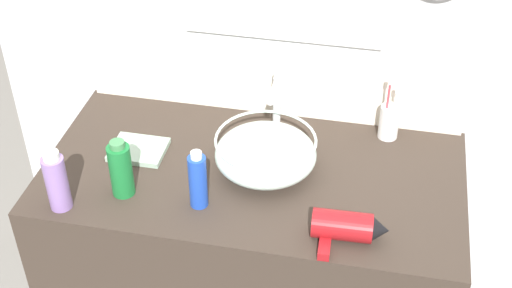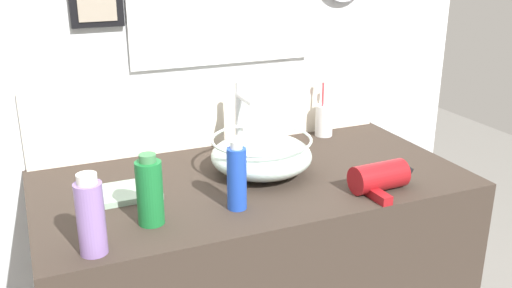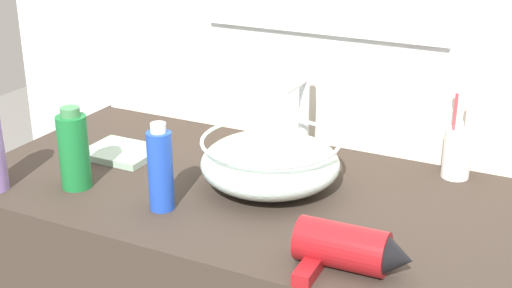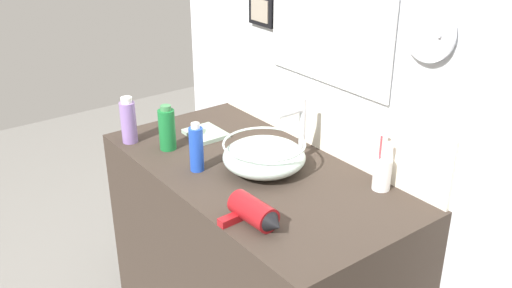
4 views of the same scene
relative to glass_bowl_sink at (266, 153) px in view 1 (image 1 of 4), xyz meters
The scene contains 10 objects.
vanity_counter 0.47m from the glass_bowl_sink, 153.99° to the right, with size 1.21×0.62×0.83m, color #382D26.
back_panel 0.43m from the glass_bowl_sink, 96.13° to the left, with size 1.84×0.10×2.34m.
glass_bowl_sink is the anchor object (origin of this frame).
faucet 0.18m from the glass_bowl_sink, 90.00° to the left, with size 0.02×0.13×0.23m.
hair_drier 0.35m from the glass_bowl_sink, 41.99° to the right, with size 0.20×0.14×0.08m.
toothbrush_cup 0.41m from the glass_bowl_sink, 34.43° to the left, with size 0.06×0.06×0.21m.
spray_bottle 0.41m from the glass_bowl_sink, 153.83° to the right, with size 0.06×0.06×0.18m.
shampoo_bottle 0.24m from the glass_bowl_sink, 128.71° to the right, with size 0.05×0.05×0.18m.
soap_dispenser 0.58m from the glass_bowl_sink, 152.46° to the right, with size 0.06×0.06×0.19m.
hand_towel 0.39m from the glass_bowl_sink, behind, with size 0.16×0.13×0.02m, color #99B29E.
Camera 1 is at (0.33, -1.55, 2.15)m, focal length 50.00 mm.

